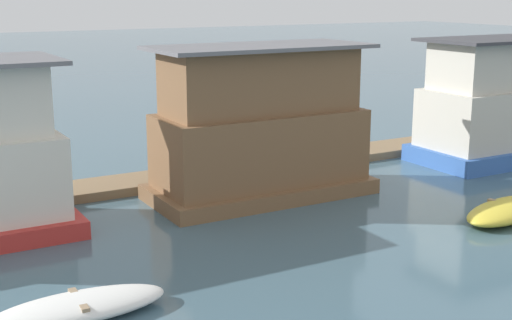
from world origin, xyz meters
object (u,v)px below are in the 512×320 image
at_px(houseboat_brown, 261,129).
at_px(dinghy_white, 79,307).
at_px(dinghy_yellow, 507,210).
at_px(houseboat_blue, 490,106).

bearing_deg(houseboat_brown, dinghy_white, -142.55).
bearing_deg(houseboat_brown, dinghy_yellow, -48.36).
xyz_separation_m(dinghy_white, dinghy_yellow, (12.78, 0.17, 0.04)).
height_order(dinghy_white, dinghy_yellow, dinghy_yellow).
xyz_separation_m(houseboat_blue, dinghy_white, (-17.96, -5.80, -1.95)).
relative_size(houseboat_blue, dinghy_yellow, 1.46).
xyz_separation_m(houseboat_brown, dinghy_white, (-7.69, -5.89, -2.02)).
xyz_separation_m(houseboat_blue, dinghy_yellow, (-5.18, -5.63, -1.91)).
height_order(houseboat_brown, dinghy_white, houseboat_brown).
bearing_deg(dinghy_white, houseboat_brown, 37.45).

